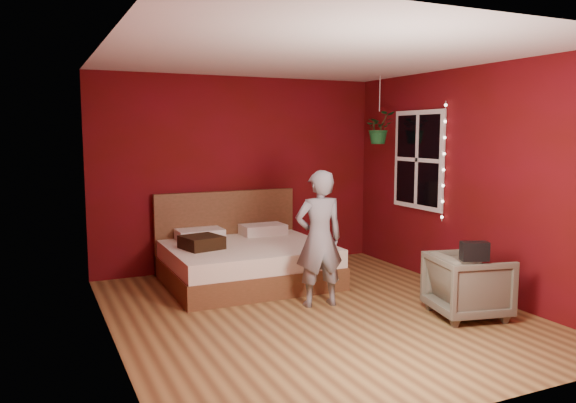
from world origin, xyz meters
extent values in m
plane|color=olive|center=(0.00, 0.00, 0.00)|extent=(4.50, 4.50, 0.00)
cube|color=maroon|center=(0.00, 2.26, 1.30)|extent=(4.00, 0.02, 2.60)
cube|color=maroon|center=(0.00, -2.26, 1.30)|extent=(4.00, 0.02, 2.60)
cube|color=maroon|center=(-2.01, 0.00, 1.30)|extent=(0.02, 4.50, 2.60)
cube|color=maroon|center=(2.01, 0.00, 1.30)|extent=(0.02, 4.50, 2.60)
cube|color=silver|center=(0.00, 0.00, 2.61)|extent=(4.00, 4.50, 0.02)
cube|color=white|center=(1.97, 0.90, 1.50)|extent=(0.04, 0.97, 1.27)
cube|color=black|center=(1.96, 0.90, 1.50)|extent=(0.02, 0.85, 1.15)
cube|color=white|center=(1.95, 0.90, 1.50)|extent=(0.03, 0.05, 1.15)
cube|color=white|center=(1.95, 0.90, 1.50)|extent=(0.03, 0.85, 0.05)
cylinder|color=silver|center=(1.94, 0.38, 1.50)|extent=(0.01, 0.01, 1.45)
sphere|color=#FFF2CC|center=(1.94, 0.38, 0.83)|extent=(0.04, 0.04, 0.04)
sphere|color=#FFF2CC|center=(1.94, 0.38, 1.02)|extent=(0.04, 0.04, 0.04)
sphere|color=#FFF2CC|center=(1.94, 0.38, 1.21)|extent=(0.04, 0.04, 0.04)
sphere|color=#FFF2CC|center=(1.94, 0.38, 1.40)|extent=(0.04, 0.04, 0.04)
sphere|color=#FFF2CC|center=(1.94, 0.38, 1.60)|extent=(0.04, 0.04, 0.04)
sphere|color=#FFF2CC|center=(1.94, 0.38, 1.79)|extent=(0.04, 0.04, 0.04)
sphere|color=#FFF2CC|center=(1.94, 0.38, 1.98)|extent=(0.04, 0.04, 0.04)
sphere|color=#FFF2CC|center=(1.94, 0.38, 2.17)|extent=(0.04, 0.04, 0.04)
cube|color=brown|center=(-0.22, 1.37, 0.14)|extent=(1.94, 1.65, 0.27)
cube|color=white|center=(-0.22, 1.37, 0.38)|extent=(1.90, 1.62, 0.21)
cube|color=brown|center=(-0.22, 2.16, 0.53)|extent=(1.94, 0.08, 1.07)
cube|color=white|center=(-0.66, 1.93, 0.55)|extent=(0.58, 0.37, 0.14)
cube|color=white|center=(0.21, 1.93, 0.55)|extent=(0.58, 0.37, 0.14)
imported|color=gray|center=(0.15, 0.20, 0.73)|extent=(0.57, 0.41, 1.46)
imported|color=#5D5B4A|center=(1.34, -0.75, 0.32)|extent=(0.84, 0.83, 0.64)
cube|color=black|center=(1.18, -0.99, 0.73)|extent=(0.28, 0.21, 0.18)
cube|color=#322010|center=(-0.80, 1.37, 0.56)|extent=(0.51, 0.51, 0.15)
cylinder|color=silver|center=(1.66, 1.36, 2.36)|extent=(0.01, 0.01, 0.47)
imported|color=#1B5E28|center=(1.66, 1.36, 1.91)|extent=(0.43, 0.39, 0.43)
camera|label=1|loc=(-2.61, -4.98, 1.85)|focal=35.00mm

